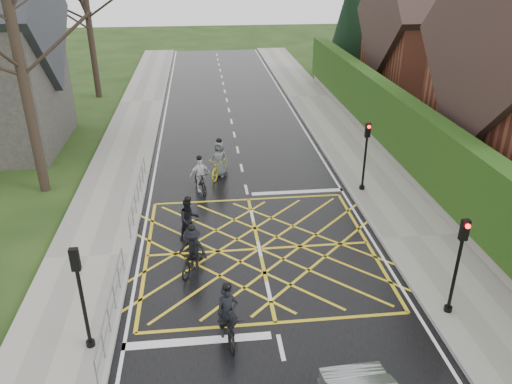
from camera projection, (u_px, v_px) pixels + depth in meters
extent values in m
plane|color=black|center=(259.00, 249.00, 18.01)|extent=(120.00, 120.00, 0.00)
cube|color=black|center=(259.00, 249.00, 18.01)|extent=(9.00, 80.00, 0.01)
cube|color=gray|center=(419.00, 238.00, 18.58)|extent=(3.00, 80.00, 0.15)
cube|color=gray|center=(89.00, 258.00, 17.38)|extent=(3.00, 80.00, 0.15)
cube|color=slate|center=(404.00, 166.00, 24.00)|extent=(0.50, 38.00, 0.70)
cube|color=#1A3C10|center=(409.00, 132.00, 23.24)|extent=(0.90, 38.00, 2.80)
cube|color=brown|center=(441.00, 59.00, 34.28)|extent=(9.00, 8.00, 6.00)
cube|color=#32221E|center=(449.00, 14.00, 33.01)|extent=(9.80, 8.80, 8.80)
cylinder|color=black|center=(350.00, 70.00, 42.07)|extent=(0.50, 0.50, 1.20)
cone|color=black|center=(354.00, 15.00, 40.15)|extent=(4.60, 4.60, 10.00)
cylinder|color=black|center=(21.00, 67.00, 20.07)|extent=(0.44, 0.44, 11.00)
cylinder|color=black|center=(46.00, 27.00, 26.91)|extent=(0.44, 0.44, 12.00)
cylinder|color=black|center=(89.00, 26.00, 34.57)|extent=(0.44, 0.44, 10.00)
cylinder|color=slate|center=(110.00, 296.00, 13.98)|extent=(0.05, 5.00, 0.05)
cylinder|color=slate|center=(112.00, 308.00, 14.18)|extent=(0.04, 5.00, 0.04)
cylinder|color=slate|center=(97.00, 377.00, 11.96)|extent=(0.04, 0.04, 1.00)
cylinder|color=slate|center=(123.00, 261.00, 16.43)|extent=(0.04, 0.04, 1.00)
cylinder|color=slate|center=(137.00, 184.00, 20.69)|extent=(0.05, 6.00, 0.05)
cylinder|color=slate|center=(138.00, 193.00, 20.88)|extent=(0.04, 6.00, 0.04)
cylinder|color=slate|center=(130.00, 230.00, 18.22)|extent=(0.04, 0.04, 1.00)
cylinder|color=slate|center=(145.00, 167.00, 23.59)|extent=(0.04, 0.04, 1.00)
cylinder|color=black|center=(365.00, 161.00, 21.62)|extent=(0.10, 0.10, 3.00)
cylinder|color=black|center=(362.00, 189.00, 22.21)|extent=(0.24, 0.24, 0.30)
cube|color=black|center=(368.00, 130.00, 21.01)|extent=(0.22, 0.16, 0.62)
sphere|color=#FF0C0C|center=(369.00, 127.00, 20.83)|extent=(0.14, 0.14, 0.14)
cylinder|color=black|center=(456.00, 273.00, 14.11)|extent=(0.10, 0.10, 3.00)
cylinder|color=black|center=(448.00, 311.00, 14.70)|extent=(0.24, 0.24, 0.30)
cube|color=black|center=(465.00, 230.00, 13.50)|extent=(0.22, 0.16, 0.62)
sphere|color=#FF0C0C|center=(468.00, 226.00, 13.32)|extent=(0.14, 0.14, 0.14)
cylinder|color=black|center=(83.00, 305.00, 12.82)|extent=(0.10, 0.10, 3.00)
cylinder|color=black|center=(91.00, 345.00, 13.41)|extent=(0.24, 0.24, 0.30)
cube|color=black|center=(75.00, 260.00, 12.21)|extent=(0.22, 0.16, 0.62)
sphere|color=#FF0C0C|center=(75.00, 251.00, 12.24)|extent=(0.14, 0.14, 0.14)
imported|color=black|center=(228.00, 324.00, 13.69)|extent=(0.87, 1.91, 0.97)
imported|color=black|center=(228.00, 312.00, 13.63)|extent=(0.64, 0.47, 1.64)
sphere|color=black|center=(227.00, 287.00, 13.26)|extent=(0.26, 0.26, 0.26)
imported|color=black|center=(189.00, 227.00, 18.37)|extent=(1.04, 1.83, 1.06)
imported|color=black|center=(189.00, 219.00, 18.34)|extent=(0.94, 0.84, 1.62)
sphere|color=black|center=(188.00, 199.00, 17.97)|extent=(0.25, 0.25, 0.25)
imported|color=black|center=(193.00, 259.00, 16.64)|extent=(1.24, 1.84, 0.91)
imported|color=black|center=(193.00, 249.00, 16.59)|extent=(1.15, 0.92, 1.55)
sphere|color=black|center=(191.00, 228.00, 16.24)|extent=(0.24, 0.24, 0.24)
imported|color=black|center=(200.00, 181.00, 22.07)|extent=(0.93, 1.77, 1.02)
imported|color=silver|center=(200.00, 175.00, 22.05)|extent=(0.99, 0.62, 1.57)
sphere|color=black|center=(199.00, 158.00, 21.69)|extent=(0.25, 0.25, 0.25)
imported|color=gold|center=(220.00, 166.00, 23.58)|extent=(1.40, 2.06, 1.03)
imported|color=#5C6063|center=(220.00, 159.00, 23.52)|extent=(1.00, 0.85, 1.74)
sphere|color=black|center=(219.00, 141.00, 23.13)|extent=(0.27, 0.27, 0.27)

